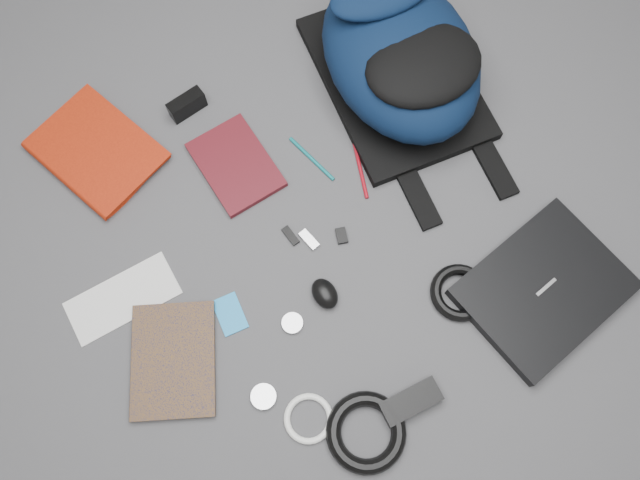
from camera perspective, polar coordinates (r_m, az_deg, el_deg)
name	(u,v)px	position (r m, az deg, el deg)	size (l,w,h in m)	color
ground	(320,243)	(1.40, 0.00, -0.25)	(4.00, 4.00, 0.00)	#4F4F51
backpack	(400,55)	(1.50, 7.35, 16.46)	(0.36, 0.52, 0.22)	black
laptop	(543,289)	(1.44, 19.75, -4.23)	(0.34, 0.26, 0.03)	black
textbook_red	(63,183)	(1.55, -22.46, 4.85)	(0.21, 0.29, 0.03)	maroon
comic_book	(131,363)	(1.39, -16.86, -10.69)	(0.18, 0.24, 0.02)	#99610A
envelope	(123,298)	(1.43, -17.59, -5.11)	(0.24, 0.11, 0.00)	white
dvd_case	(236,165)	(1.48, -7.70, 6.82)	(0.15, 0.21, 0.02)	#420C12
compact_camera	(187,105)	(1.55, -12.07, 11.99)	(0.09, 0.03, 0.05)	black
sticker_disc	(233,162)	(1.49, -8.00, 7.05)	(0.08, 0.08, 0.00)	white
pen_teal	(312,159)	(1.47, -0.76, 7.44)	(0.01, 0.01, 0.15)	#0C6E73
pen_red	(360,168)	(1.47, 3.68, 6.60)	(0.01, 0.01, 0.15)	#9F0C18
id_badge	(230,314)	(1.37, -8.22, -6.72)	(0.06, 0.09, 0.00)	#1D8DDA
usb_black	(291,236)	(1.40, -2.71, 0.39)	(0.02, 0.05, 0.01)	black
usb_silver	(309,240)	(1.40, -1.01, 0.03)	(0.02, 0.05, 0.01)	#BDBDBF
key_fob	(342,236)	(1.40, 1.99, 0.39)	(0.02, 0.04, 0.01)	black
mouse	(325,294)	(1.35, 0.43, -4.92)	(0.05, 0.07, 0.04)	black
headphone_left	(264,397)	(1.34, -5.18, -14.06)	(0.05, 0.05, 0.01)	silver
headphone_right	(292,323)	(1.35, -2.55, -7.60)	(0.05, 0.05, 0.01)	#ABABAD
cable_coil	(460,292)	(1.39, 12.65, -4.71)	(0.13, 0.13, 0.02)	black
power_brick	(411,402)	(1.33, 8.28, -14.42)	(0.13, 0.05, 0.03)	black
power_cord_coil	(366,432)	(1.32, 4.24, -17.13)	(0.16, 0.16, 0.03)	black
white_cable_coil	(309,419)	(1.33, -1.05, -16.01)	(0.10, 0.10, 0.01)	white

